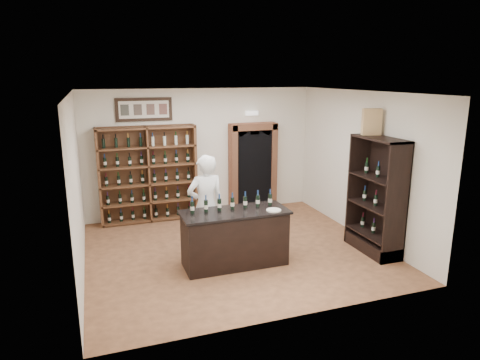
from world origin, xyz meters
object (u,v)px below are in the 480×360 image
object	(u,v)px
tasting_counter	(235,238)
wine_crate	(372,122)
counter_bottle_0	(192,207)
shopkeeper	(206,206)
wine_shelf	(148,174)
side_cabinet	(376,213)

from	to	relation	value
tasting_counter	wine_crate	world-z (taller)	wine_crate
counter_bottle_0	wine_crate	world-z (taller)	wine_crate
tasting_counter	shopkeeper	bearing A→B (deg)	120.95
wine_shelf	tasting_counter	distance (m)	3.19
wine_crate	tasting_counter	bearing A→B (deg)	-160.35
wine_crate	side_cabinet	bearing A→B (deg)	-70.67
counter_bottle_0	wine_crate	bearing A→B (deg)	-1.35
shopkeeper	wine_shelf	bearing A→B (deg)	-77.07
side_cabinet	shopkeeper	world-z (taller)	side_cabinet
side_cabinet	wine_crate	distance (m)	1.73
wine_shelf	counter_bottle_0	size ratio (longest dim) A/B	7.33
wine_shelf	tasting_counter	size ratio (longest dim) A/B	1.17
counter_bottle_0	tasting_counter	bearing A→B (deg)	-9.69
tasting_counter	counter_bottle_0	xyz separation A→B (m)	(-0.72, 0.12, 0.61)
tasting_counter	counter_bottle_0	distance (m)	0.95
tasting_counter	wine_crate	distance (m)	3.35
tasting_counter	counter_bottle_0	size ratio (longest dim) A/B	6.27
wine_shelf	tasting_counter	world-z (taller)	wine_shelf
shopkeeper	wine_crate	world-z (taller)	wine_crate
counter_bottle_0	side_cabinet	xyz separation A→B (m)	(3.44, -0.42, -0.35)
wine_shelf	wine_crate	distance (m)	4.98
side_cabinet	shopkeeper	bearing A→B (deg)	163.73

